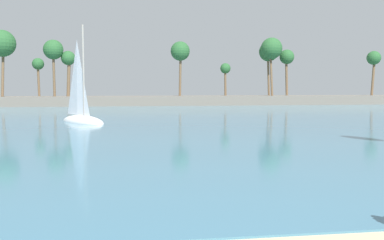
% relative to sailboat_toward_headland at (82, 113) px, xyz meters
% --- Properties ---
extents(sea, '(220.00, 107.67, 0.06)m').
position_rel_sailboat_toward_headland_xyz_m(sea, '(4.05, 21.21, -0.94)').
color(sea, teal).
rests_on(sea, ground).
extents(palm_headland, '(109.96, 6.43, 13.23)m').
position_rel_sailboat_toward_headland_xyz_m(palm_headland, '(2.43, 34.95, 2.79)').
color(palm_headland, slate).
rests_on(palm_headland, ground).
extents(sailboat_toward_headland, '(5.73, 6.88, 10.08)m').
position_rel_sailboat_toward_headland_xyz_m(sailboat_toward_headland, '(0.00, 0.00, 0.00)').
color(sailboat_toward_headland, white).
rests_on(sailboat_toward_headland, sea).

